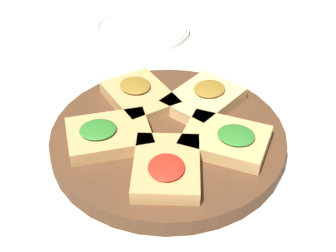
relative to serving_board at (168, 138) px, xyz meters
The scene contains 8 objects.
ground_plane 0.01m from the serving_board, ahead, with size 3.00×3.00×0.00m, color silver.
serving_board is the anchor object (origin of this frame).
focaccia_slice_0 0.09m from the serving_board, 105.31° to the left, with size 0.11×0.13×0.03m.
focaccia_slice_1 0.09m from the serving_board, behind, with size 0.12×0.09×0.03m.
focaccia_slice_2 0.09m from the serving_board, 110.24° to the right, with size 0.12×0.14×0.03m.
focaccia_slice_3 0.09m from the serving_board, 38.85° to the right, with size 0.14×0.14×0.03m.
focaccia_slice_4 0.09m from the serving_board, 32.24° to the left, with size 0.14×0.13×0.03m.
plate_right 0.37m from the serving_board, ahead, with size 0.20×0.20×0.02m.
Camera 1 is at (-0.53, -0.01, 0.46)m, focal length 50.00 mm.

